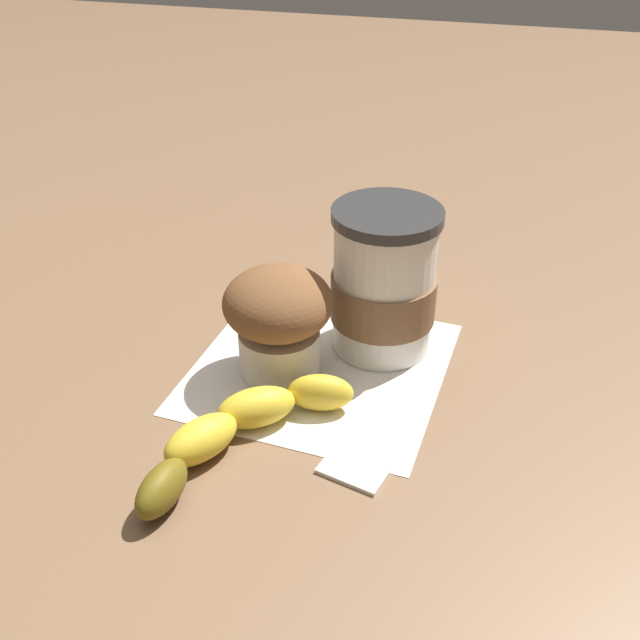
{
  "coord_description": "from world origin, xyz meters",
  "views": [
    {
      "loc": [
        0.52,
        0.14,
        0.41
      ],
      "look_at": [
        0.0,
        0.0,
        0.05
      ],
      "focal_mm": 42.0,
      "sensor_mm": 36.0,
      "label": 1
    }
  ],
  "objects_px": {
    "coffee_cup": "(384,284)",
    "banana": "(237,428)",
    "muffin": "(278,317)",
    "sugar_packet": "(354,468)"
  },
  "relations": [
    {
      "from": "sugar_packet",
      "to": "coffee_cup",
      "type": "bearing_deg",
      "value": -175.31
    },
    {
      "from": "sugar_packet",
      "to": "muffin",
      "type": "bearing_deg",
      "value": -138.7
    },
    {
      "from": "coffee_cup",
      "to": "sugar_packet",
      "type": "distance_m",
      "value": 0.18
    },
    {
      "from": "muffin",
      "to": "banana",
      "type": "xyz_separation_m",
      "value": [
        0.1,
        -0.0,
        -0.04
      ]
    },
    {
      "from": "muffin",
      "to": "sugar_packet",
      "type": "xyz_separation_m",
      "value": [
        0.11,
        0.09,
        -0.05
      ]
    },
    {
      "from": "coffee_cup",
      "to": "banana",
      "type": "relative_size",
      "value": 0.76
    },
    {
      "from": "banana",
      "to": "muffin",
      "type": "bearing_deg",
      "value": 178.85
    },
    {
      "from": "banana",
      "to": "sugar_packet",
      "type": "height_order",
      "value": "banana"
    },
    {
      "from": "coffee_cup",
      "to": "banana",
      "type": "height_order",
      "value": "coffee_cup"
    },
    {
      "from": "muffin",
      "to": "sugar_packet",
      "type": "bearing_deg",
      "value": 41.3
    }
  ]
}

